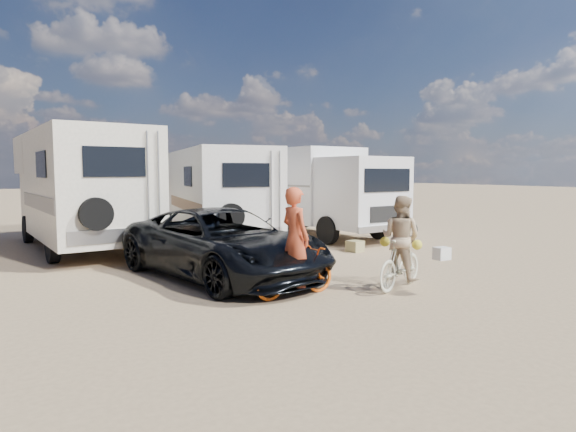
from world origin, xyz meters
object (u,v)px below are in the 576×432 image
rider_woman (401,247)px  dark_suv (222,243)px  rv_left (81,191)px  cooler (210,252)px  bike_woman (400,263)px  bike_parked (394,225)px  rider_man (295,247)px  bike_man (295,272)px  box_truck (314,192)px  crate (355,246)px  rv_main (213,196)px

rider_woman → dark_suv: bearing=23.0°
rv_left → cooler: (2.75, -3.91, -1.55)m
bike_woman → bike_parked: size_ratio=0.99×
cooler → rider_man: bearing=-86.0°
rv_left → bike_man: 8.93m
box_truck → bike_parked: (2.20, -1.90, -1.16)m
rider_woman → crate: (1.97, 4.20, -0.68)m
rider_man → crate: (4.14, 3.75, -0.78)m
rv_main → box_truck: size_ratio=1.12×
box_truck → bike_man: (-5.15, -7.71, -1.15)m
rv_main → box_truck: bearing=-0.9°
rider_woman → crate: 4.69m
box_truck → rider_woman: box_truck is taller
box_truck → dark_suv: 7.98m
rv_main → rv_left: size_ratio=1.11×
bike_man → bike_parked: 9.37m
rv_left → crate: (6.97, -4.61, -1.60)m
bike_woman → rider_woman: (0.00, 0.00, 0.34)m
bike_woman → rider_woman: 0.34m
bike_woman → rider_woman: bearing=-36.8°
bike_woman → cooler: 5.40m
dark_suv → cooler: 2.34m
rv_main → crate: (2.75, -4.52, -1.36)m
crate → cooler: bearing=170.6°
dark_suv → rider_man: bearing=-88.2°
rider_man → bike_parked: (7.35, 5.80, -0.49)m
cooler → rv_main: bearing=71.9°
dark_suv → bike_man: 2.33m
rv_main → dark_suv: rv_main is taller
rider_man → rider_woman: size_ratio=1.11×
rider_man → box_truck: bearing=-41.3°
bike_woman → bike_parked: bike_woman is taller
rv_main → bike_woman: bearing=-77.2°
rider_woman → cooler: 5.43m
box_truck → bike_man: size_ratio=4.25×
rider_man → bike_parked: size_ratio=1.10×
bike_woman → rider_man: size_ratio=0.90×
rv_main → dark_suv: bearing=-100.5°
rv_left → box_truck: 8.02m
dark_suv → bike_parked: 8.72m
rv_main → rider_man: rv_main is taller
rider_woman → cooler: rider_woman is taller
rv_main → cooler: rv_main is taller
rider_man → bike_parked: 9.38m
crate → bike_man: bearing=-137.8°
box_truck → bike_man: box_truck is taller
box_truck → bike_woman: bearing=-115.9°
bike_man → cooler: size_ratio=3.33×
rv_main → cooler: bearing=-103.4°
dark_suv → bike_woman: size_ratio=3.26×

